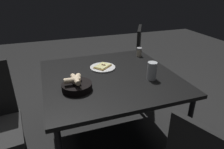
% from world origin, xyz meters
% --- Properties ---
extents(ground, '(8.00, 8.00, 0.00)m').
position_xyz_m(ground, '(0.00, 0.00, 0.00)').
color(ground, black).
extents(dining_table, '(1.10, 1.07, 0.72)m').
position_xyz_m(dining_table, '(0.00, 0.00, 0.67)').
color(dining_table, black).
rests_on(dining_table, ground).
extents(pizza_plate, '(0.23, 0.23, 0.04)m').
position_xyz_m(pizza_plate, '(0.01, -0.16, 0.73)').
color(pizza_plate, white).
rests_on(pizza_plate, dining_table).
extents(bread_basket, '(0.22, 0.22, 0.11)m').
position_xyz_m(bread_basket, '(0.31, 0.16, 0.76)').
color(bread_basket, black).
rests_on(bread_basket, dining_table).
extents(beer_glass, '(0.08, 0.08, 0.15)m').
position_xyz_m(beer_glass, '(-0.30, 0.18, 0.79)').
color(beer_glass, silver).
rests_on(beer_glass, dining_table).
extents(pepper_shaker, '(0.06, 0.06, 0.09)m').
position_xyz_m(pepper_shaker, '(-0.45, -0.35, 0.76)').
color(pepper_shaker, '#BFB299').
rests_on(pepper_shaker, dining_table).
extents(chair_near, '(0.60, 0.60, 0.93)m').
position_xyz_m(chair_near, '(-0.54, -0.79, 0.52)').
color(chair_near, '#2A2A2A').
rests_on(chair_near, ground).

